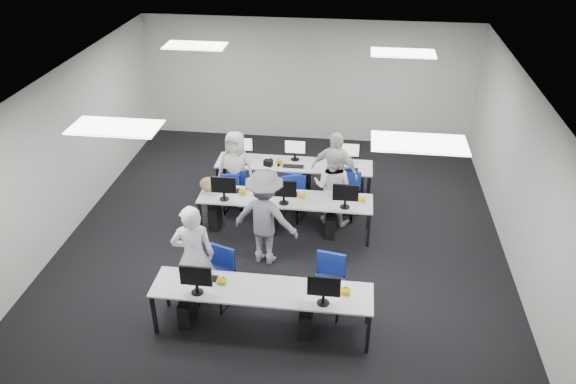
# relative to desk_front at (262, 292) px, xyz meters

# --- Properties ---
(room) EXTENTS (9.00, 9.02, 3.00)m
(room) POSITION_rel_desk_front_xyz_m (0.00, 2.40, 0.82)
(room) COLOR black
(room) RESTS_ON ground
(ceiling_panels) EXTENTS (5.20, 4.60, 0.02)m
(ceiling_panels) POSITION_rel_desk_front_xyz_m (0.00, 2.40, 2.30)
(ceiling_panels) COLOR white
(ceiling_panels) RESTS_ON room
(desk_front) EXTENTS (3.20, 0.70, 0.73)m
(desk_front) POSITION_rel_desk_front_xyz_m (0.00, 0.00, 0.00)
(desk_front) COLOR #B1B3B6
(desk_front) RESTS_ON ground
(desk_mid) EXTENTS (3.20, 0.70, 0.73)m
(desk_mid) POSITION_rel_desk_front_xyz_m (0.00, 2.60, 0.00)
(desk_mid) COLOR #B1B3B6
(desk_mid) RESTS_ON ground
(desk_back) EXTENTS (3.20, 0.70, 0.73)m
(desk_back) POSITION_rel_desk_front_xyz_m (0.00, 4.00, 0.00)
(desk_back) COLOR #B1B3B6
(desk_back) RESTS_ON ground
(equipment_front) EXTENTS (2.51, 0.41, 1.19)m
(equipment_front) POSITION_rel_desk_front_xyz_m (-0.19, -0.02, -0.32)
(equipment_front) COLOR #0C30A5
(equipment_front) RESTS_ON desk_front
(equipment_mid) EXTENTS (2.91, 0.41, 1.19)m
(equipment_mid) POSITION_rel_desk_front_xyz_m (-0.19, 2.58, -0.32)
(equipment_mid) COLOR white
(equipment_mid) RESTS_ON desk_mid
(equipment_back) EXTENTS (2.91, 0.41, 1.19)m
(equipment_back) POSITION_rel_desk_front_xyz_m (0.19, 4.02, -0.32)
(equipment_back) COLOR white
(equipment_back) RESTS_ON desk_back
(chair_0) EXTENTS (0.60, 0.62, 0.94)m
(chair_0) POSITION_rel_desk_front_xyz_m (-0.80, 0.50, -0.39)
(chair_0) COLOR navy
(chair_0) RESTS_ON ground
(chair_1) EXTENTS (0.54, 0.58, 0.95)m
(chair_1) POSITION_rel_desk_front_xyz_m (0.93, 0.52, -0.38)
(chair_1) COLOR navy
(chair_1) RESTS_ON ground
(chair_2) EXTENTS (0.43, 0.46, 0.82)m
(chair_2) POSITION_rel_desk_front_xyz_m (-1.07, 3.22, -0.42)
(chair_2) COLOR navy
(chair_2) RESTS_ON ground
(chair_3) EXTENTS (0.53, 0.56, 0.86)m
(chair_3) POSITION_rel_desk_front_xyz_m (0.08, 3.13, -0.41)
(chair_3) COLOR navy
(chair_3) RESTS_ON ground
(chair_4) EXTENTS (0.56, 0.59, 0.96)m
(chair_4) POSITION_rel_desk_front_xyz_m (0.98, 3.27, -0.38)
(chair_4) COLOR navy
(chair_4) RESTS_ON ground
(chair_5) EXTENTS (0.45, 0.48, 0.83)m
(chair_5) POSITION_rel_desk_front_xyz_m (-1.18, 3.37, -0.42)
(chair_5) COLOR navy
(chair_5) RESTS_ON ground
(chair_6) EXTENTS (0.57, 0.59, 0.88)m
(chair_6) POSITION_rel_desk_front_xyz_m (-0.02, 3.37, -0.40)
(chair_6) COLOR navy
(chair_6) RESTS_ON ground
(chair_7) EXTENTS (0.55, 0.58, 0.96)m
(chair_7) POSITION_rel_desk_front_xyz_m (1.11, 3.51, -0.38)
(chair_7) COLOR navy
(chair_7) RESTS_ON ground
(handbag) EXTENTS (0.37, 0.26, 0.28)m
(handbag) POSITION_rel_desk_front_xyz_m (-1.45, 2.69, 0.19)
(handbag) COLOR tan
(handbag) RESTS_ON desk_mid
(student_0) EXTENTS (0.72, 0.56, 1.77)m
(student_0) POSITION_rel_desk_front_xyz_m (-1.12, 0.46, 0.20)
(student_0) COLOR white
(student_0) RESTS_ON ground
(student_1) EXTENTS (0.87, 0.75, 1.54)m
(student_1) POSITION_rel_desk_front_xyz_m (0.84, 3.08, 0.09)
(student_1) COLOR white
(student_1) RESTS_ON ground
(student_2) EXTENTS (0.84, 0.62, 1.58)m
(student_2) POSITION_rel_desk_front_xyz_m (-1.11, 3.52, 0.11)
(student_2) COLOR white
(student_2) RESTS_ON ground
(student_3) EXTENTS (1.08, 0.75, 1.70)m
(student_3) POSITION_rel_desk_front_xyz_m (0.85, 3.49, 0.17)
(student_3) COLOR white
(student_3) RESTS_ON ground
(photographer) EXTENTS (1.26, 0.90, 1.77)m
(photographer) POSITION_rel_desk_front_xyz_m (-0.22, 1.68, 0.20)
(photographer) COLOR gray
(photographer) RESTS_ON ground
(dslr_camera) EXTENTS (0.18, 0.21, 0.10)m
(dslr_camera) POSITION_rel_desk_front_xyz_m (-0.18, 1.85, 1.14)
(dslr_camera) COLOR black
(dslr_camera) RESTS_ON photographer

